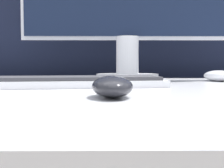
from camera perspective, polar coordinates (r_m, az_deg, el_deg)
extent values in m
cube|color=black|center=(1.32, -0.85, -4.67)|extent=(5.00, 0.03, 1.21)
ellipsoid|color=#232328|center=(0.49, 0.04, -0.46)|extent=(0.07, 0.12, 0.03)
cube|color=white|center=(0.72, -8.22, 0.12)|extent=(0.46, 0.21, 0.02)
cube|color=#38383D|center=(0.72, -8.23, 1.07)|extent=(0.43, 0.19, 0.01)
cylinder|color=white|center=(1.04, 2.83, 1.31)|extent=(0.21, 0.21, 0.02)
cylinder|color=white|center=(1.04, 2.84, 5.28)|extent=(0.07, 0.07, 0.12)
ellipsoid|color=white|center=(1.00, 19.03, 1.42)|extent=(0.11, 0.13, 0.03)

